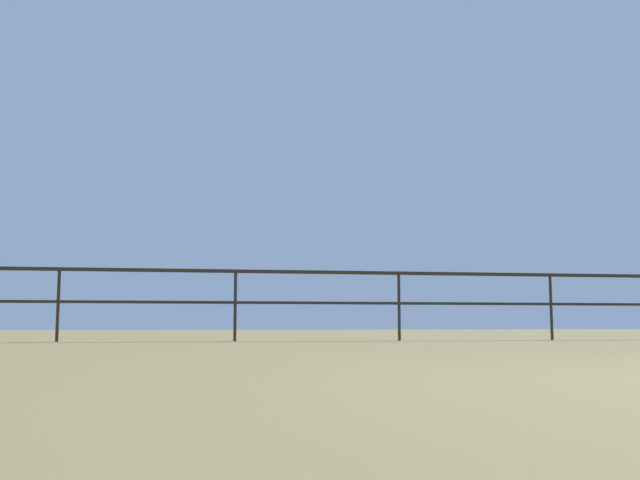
# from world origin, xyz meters

# --- Properties ---
(pier_railing) EXTENTS (24.11, 0.05, 1.01)m
(pier_railing) POSITION_xyz_m (0.00, 8.24, 0.76)
(pier_railing) COLOR black
(pier_railing) RESTS_ON ground_plane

